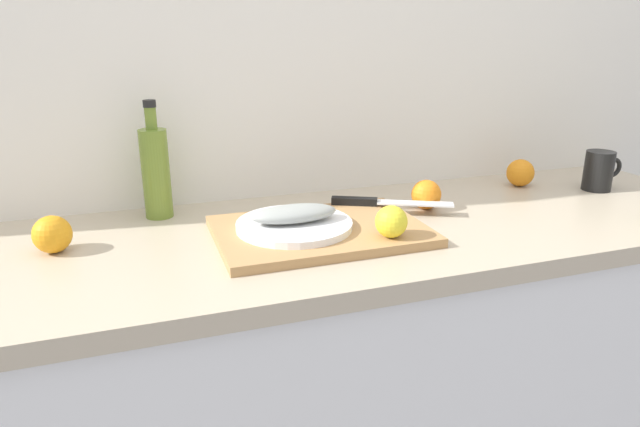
{
  "coord_description": "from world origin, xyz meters",
  "views": [
    {
      "loc": [
        -0.45,
        -1.09,
        1.32
      ],
      "look_at": [
        -0.09,
        -0.03,
        0.95
      ],
      "focal_mm": 31.3,
      "sensor_mm": 36.0,
      "label": 1
    }
  ],
  "objects": [
    {
      "name": "back_wall",
      "position": [
        0.0,
        0.33,
        1.25
      ],
      "size": [
        3.2,
        0.05,
        2.5
      ],
      "primitive_type": "cube",
      "color": "white",
      "rests_on": "ground_plane"
    },
    {
      "name": "kitchen_counter",
      "position": [
        0.0,
        0.0,
        0.45
      ],
      "size": [
        2.0,
        0.6,
        0.9
      ],
      "color": "white",
      "rests_on": "ground_plane"
    },
    {
      "name": "cutting_board",
      "position": [
        -0.09,
        -0.03,
        0.91
      ],
      "size": [
        0.44,
        0.31,
        0.02
      ],
      "primitive_type": "cube",
      "color": "tan",
      "rests_on": "kitchen_counter"
    },
    {
      "name": "white_plate",
      "position": [
        -0.14,
        -0.02,
        0.93
      ],
      "size": [
        0.25,
        0.25,
        0.01
      ],
      "primitive_type": "cylinder",
      "color": "white",
      "rests_on": "cutting_board"
    },
    {
      "name": "fish_fillet",
      "position": [
        -0.14,
        -0.02,
        0.95
      ],
      "size": [
        0.19,
        0.08,
        0.04
      ],
      "primitive_type": "ellipsoid",
      "color": "#999E99",
      "rests_on": "white_plate"
    },
    {
      "name": "chef_knife",
      "position": [
        0.09,
        0.07,
        0.93
      ],
      "size": [
        0.27,
        0.15,
        0.02
      ],
      "rotation": [
        0.0,
        0.0,
        -0.46
      ],
      "color": "silver",
      "rests_on": "cutting_board"
    },
    {
      "name": "lemon_0",
      "position": [
        0.03,
        -0.13,
        0.95
      ],
      "size": [
        0.07,
        0.07,
        0.07
      ],
      "primitive_type": "sphere",
      "color": "yellow",
      "rests_on": "cutting_board"
    },
    {
      "name": "olive_oil_bottle",
      "position": [
        -0.41,
        0.22,
        1.01
      ],
      "size": [
        0.06,
        0.06,
        0.27
      ],
      "color": "olive",
      "rests_on": "kitchen_counter"
    },
    {
      "name": "coffee_mug_0",
      "position": [
        0.76,
        0.07,
        0.95
      ],
      "size": [
        0.12,
        0.08,
        0.11
      ],
      "color": "black",
      "rests_on": "kitchen_counter"
    },
    {
      "name": "orange_0",
      "position": [
        -0.62,
        0.06,
        0.94
      ],
      "size": [
        0.08,
        0.08,
        0.08
      ],
      "primitive_type": "sphere",
      "color": "orange",
      "rests_on": "kitchen_counter"
    },
    {
      "name": "orange_1",
      "position": [
        0.58,
        0.17,
        0.94
      ],
      "size": [
        0.08,
        0.08,
        0.08
      ],
      "primitive_type": "sphere",
      "color": "orange",
      "rests_on": "kitchen_counter"
    },
    {
      "name": "orange_2",
      "position": [
        0.22,
        0.07,
        0.94
      ],
      "size": [
        0.07,
        0.07,
        0.07
      ],
      "primitive_type": "sphere",
      "color": "orange",
      "rests_on": "kitchen_counter"
    }
  ]
}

